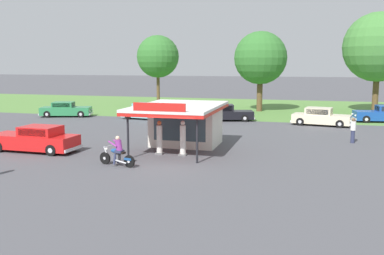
{
  "coord_description": "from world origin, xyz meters",
  "views": [
    {
      "loc": [
        6.9,
        -20.87,
        5.29
      ],
      "look_at": [
        0.19,
        3.95,
        1.4
      ],
      "focal_mm": 39.98,
      "sensor_mm": 36.0,
      "label": 1
    }
  ],
  "objects_px": {
    "parked_car_back_row_left": "(321,117)",
    "parked_car_back_row_centre_right": "(223,113)",
    "parked_car_back_row_right": "(66,110)",
    "bystander_leaning_by_kiosk": "(353,130)",
    "gas_pump_nearside": "(159,139)",
    "motorcycle_with_rider": "(117,153)",
    "parked_car_back_row_centre_left": "(148,112)",
    "gas_pump_offside": "(183,140)",
    "featured_classic_sedan": "(35,140)"
  },
  "relations": [
    {
      "from": "parked_car_back_row_left",
      "to": "parked_car_back_row_centre_right",
      "type": "height_order",
      "value": "parked_car_back_row_left"
    },
    {
      "from": "parked_car_back_row_right",
      "to": "bystander_leaning_by_kiosk",
      "type": "bearing_deg",
      "value": -16.26
    },
    {
      "from": "gas_pump_nearside",
      "to": "parked_car_back_row_centre_right",
      "type": "xyz_separation_m",
      "value": [
        0.81,
        15.47,
        -0.22
      ]
    },
    {
      "from": "parked_car_back_row_centre_right",
      "to": "motorcycle_with_rider",
      "type": "bearing_deg",
      "value": -95.94
    },
    {
      "from": "gas_pump_nearside",
      "to": "parked_car_back_row_centre_left",
      "type": "bearing_deg",
      "value": 113.5
    },
    {
      "from": "gas_pump_nearside",
      "to": "parked_car_back_row_centre_left",
      "type": "height_order",
      "value": "gas_pump_nearside"
    },
    {
      "from": "motorcycle_with_rider",
      "to": "gas_pump_offside",
      "type": "bearing_deg",
      "value": 52.18
    },
    {
      "from": "motorcycle_with_rider",
      "to": "bystander_leaning_by_kiosk",
      "type": "height_order",
      "value": "bystander_leaning_by_kiosk"
    },
    {
      "from": "parked_car_back_row_left",
      "to": "parked_car_back_row_right",
      "type": "height_order",
      "value": "parked_car_back_row_left"
    },
    {
      "from": "parked_car_back_row_left",
      "to": "bystander_leaning_by_kiosk",
      "type": "height_order",
      "value": "bystander_leaning_by_kiosk"
    },
    {
      "from": "featured_classic_sedan",
      "to": "parked_car_back_row_centre_left",
      "type": "distance_m",
      "value": 15.89
    },
    {
      "from": "bystander_leaning_by_kiosk",
      "to": "parked_car_back_row_centre_left",
      "type": "bearing_deg",
      "value": 155.66
    },
    {
      "from": "featured_classic_sedan",
      "to": "parked_car_back_row_left",
      "type": "distance_m",
      "value": 23.24
    },
    {
      "from": "featured_classic_sedan",
      "to": "parked_car_back_row_left",
      "type": "xyz_separation_m",
      "value": [
        16.98,
        15.87,
        -0.02
      ]
    },
    {
      "from": "gas_pump_nearside",
      "to": "gas_pump_offside",
      "type": "height_order",
      "value": "gas_pump_offside"
    },
    {
      "from": "parked_car_back_row_right",
      "to": "bystander_leaning_by_kiosk",
      "type": "height_order",
      "value": "bystander_leaning_by_kiosk"
    },
    {
      "from": "parked_car_back_row_left",
      "to": "parked_car_back_row_centre_left",
      "type": "height_order",
      "value": "parked_car_back_row_centre_left"
    },
    {
      "from": "featured_classic_sedan",
      "to": "parked_car_back_row_right",
      "type": "xyz_separation_m",
      "value": [
        -7.39,
        15.5,
        -0.04
      ]
    },
    {
      "from": "gas_pump_nearside",
      "to": "parked_car_back_row_centre_left",
      "type": "relative_size",
      "value": 0.38
    },
    {
      "from": "gas_pump_offside",
      "to": "gas_pump_nearside",
      "type": "bearing_deg",
      "value": -180.0
    },
    {
      "from": "motorcycle_with_rider",
      "to": "parked_car_back_row_centre_left",
      "type": "bearing_deg",
      "value": 106.24
    },
    {
      "from": "gas_pump_nearside",
      "to": "parked_car_back_row_centre_right",
      "type": "bearing_deg",
      "value": 87.01
    },
    {
      "from": "parked_car_back_row_centre_left",
      "to": "gas_pump_nearside",
      "type": "bearing_deg",
      "value": -66.5
    },
    {
      "from": "motorcycle_with_rider",
      "to": "parked_car_back_row_right",
      "type": "height_order",
      "value": "motorcycle_with_rider"
    },
    {
      "from": "motorcycle_with_rider",
      "to": "parked_car_back_row_centre_left",
      "type": "distance_m",
      "value": 18.72
    },
    {
      "from": "gas_pump_nearside",
      "to": "motorcycle_with_rider",
      "type": "height_order",
      "value": "gas_pump_nearside"
    },
    {
      "from": "gas_pump_nearside",
      "to": "parked_car_back_row_left",
      "type": "distance_m",
      "value": 17.46
    },
    {
      "from": "motorcycle_with_rider",
      "to": "bystander_leaning_by_kiosk",
      "type": "relative_size",
      "value": 1.29
    },
    {
      "from": "gas_pump_nearside",
      "to": "parked_car_back_row_centre_right",
      "type": "height_order",
      "value": "gas_pump_nearside"
    },
    {
      "from": "gas_pump_nearside",
      "to": "motorcycle_with_rider",
      "type": "xyz_separation_m",
      "value": [
        -1.14,
        -3.3,
        -0.25
      ]
    },
    {
      "from": "parked_car_back_row_left",
      "to": "parked_car_back_row_centre_right",
      "type": "distance_m",
      "value": 8.65
    },
    {
      "from": "parked_car_back_row_centre_right",
      "to": "featured_classic_sedan",
      "type": "bearing_deg",
      "value": -116.66
    },
    {
      "from": "gas_pump_nearside",
      "to": "motorcycle_with_rider",
      "type": "bearing_deg",
      "value": -109.1
    },
    {
      "from": "parked_car_back_row_right",
      "to": "parked_car_back_row_left",
      "type": "bearing_deg",
      "value": 0.85
    },
    {
      "from": "gas_pump_offside",
      "to": "featured_classic_sedan",
      "type": "relative_size",
      "value": 0.36
    },
    {
      "from": "parked_car_back_row_centre_right",
      "to": "parked_car_back_row_centre_left",
      "type": "distance_m",
      "value": 7.23
    },
    {
      "from": "gas_pump_offside",
      "to": "parked_car_back_row_centre_left",
      "type": "height_order",
      "value": "gas_pump_offside"
    },
    {
      "from": "gas_pump_nearside",
      "to": "parked_car_back_row_right",
      "type": "distance_m",
      "value": 20.7
    },
    {
      "from": "gas_pump_offside",
      "to": "parked_car_back_row_right",
      "type": "height_order",
      "value": "gas_pump_offside"
    },
    {
      "from": "parked_car_back_row_centre_right",
      "to": "parked_car_back_row_right",
      "type": "bearing_deg",
      "value": -175.87
    },
    {
      "from": "bystander_leaning_by_kiosk",
      "to": "featured_classic_sedan",
      "type": "bearing_deg",
      "value": -157.32
    },
    {
      "from": "gas_pump_nearside",
      "to": "gas_pump_offside",
      "type": "bearing_deg",
      "value": 0.0
    },
    {
      "from": "gas_pump_offside",
      "to": "parked_car_back_row_right",
      "type": "xyz_separation_m",
      "value": [
        -16.37,
        14.33,
        -0.25
      ]
    },
    {
      "from": "gas_pump_offside",
      "to": "parked_car_back_row_centre_left",
      "type": "relative_size",
      "value": 0.39
    },
    {
      "from": "parked_car_back_row_left",
      "to": "bystander_leaning_by_kiosk",
      "type": "bearing_deg",
      "value": -77.06
    },
    {
      "from": "gas_pump_nearside",
      "to": "parked_car_back_row_centre_left",
      "type": "xyz_separation_m",
      "value": [
        -6.38,
        14.67,
        -0.2
      ]
    },
    {
      "from": "parked_car_back_row_centre_right",
      "to": "bystander_leaning_by_kiosk",
      "type": "xyz_separation_m",
      "value": [
        10.46,
        -8.78,
        0.21
      ]
    },
    {
      "from": "gas_pump_nearside",
      "to": "parked_car_back_row_left",
      "type": "relative_size",
      "value": 0.38
    },
    {
      "from": "featured_classic_sedan",
      "to": "motorcycle_with_rider",
      "type": "bearing_deg",
      "value": -18.39
    },
    {
      "from": "motorcycle_with_rider",
      "to": "parked_car_back_row_centre_right",
      "type": "bearing_deg",
      "value": 84.06
    }
  ]
}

